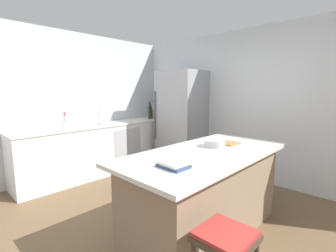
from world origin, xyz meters
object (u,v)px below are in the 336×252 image
at_px(sink_faucet, 80,117).
at_px(cookbook_stack, 174,165).
at_px(whiskey_bottle, 150,113).
at_px(wine_bottle, 150,112).
at_px(hot_sauce_bottle, 152,113).
at_px(mixing_bowl, 214,143).
at_px(flower_vase, 65,124).
at_px(refrigerator, 181,120).
at_px(kitchen_island, 205,192).
at_px(bar_stool, 225,248).
at_px(soda_bottle, 154,111).
at_px(cutting_board, 225,143).
at_px(paper_towel_roll, 101,117).

relative_size(sink_faucet, cookbook_stack, 1.21).
height_order(whiskey_bottle, wine_bottle, wine_bottle).
height_order(hot_sauce_bottle, mixing_bowl, hot_sauce_bottle).
bearing_deg(flower_vase, refrigerator, 67.84).
xyz_separation_m(kitchen_island, bar_stool, (0.68, -0.75, 0.06)).
height_order(soda_bottle, cookbook_stack, soda_bottle).
xyz_separation_m(sink_faucet, hot_sauce_bottle, (-0.02, 1.72, -0.06)).
xyz_separation_m(bar_stool, cutting_board, (-0.75, 1.25, 0.40)).
bearing_deg(refrigerator, soda_bottle, 171.85).
bearing_deg(bar_stool, paper_towel_roll, 162.93).
xyz_separation_m(flower_vase, cookbook_stack, (2.58, -0.18, -0.08)).
xyz_separation_m(wine_bottle, cutting_board, (2.41, -0.91, -0.16)).
xyz_separation_m(refrigerator, soda_bottle, (-0.96, 0.14, 0.12)).
bearing_deg(mixing_bowl, whiskey_bottle, 153.54).
relative_size(wine_bottle, mixing_bowl, 1.55).
distance_m(bar_stool, sink_faucet, 3.39).
bearing_deg(kitchen_island, sink_faucet, -177.26).
bearing_deg(cookbook_stack, refrigerator, 129.34).
relative_size(refrigerator, mixing_bowl, 7.87).
height_order(flower_vase, soda_bottle, soda_bottle).
xyz_separation_m(soda_bottle, wine_bottle, (0.16, -0.28, 0.00)).
bearing_deg(paper_towel_roll, whiskey_bottle, 91.62).
distance_m(kitchen_island, hot_sauce_bottle, 3.12).
height_order(bar_stool, mixing_bowl, mixing_bowl).
height_order(flower_vase, cutting_board, flower_vase).
bearing_deg(refrigerator, hot_sauce_bottle, 176.81).
xyz_separation_m(kitchen_island, soda_bottle, (-2.63, 1.68, 0.62)).
height_order(kitchen_island, hot_sauce_bottle, hot_sauce_bottle).
bearing_deg(soda_bottle, flower_vase, -85.92).
distance_m(sink_faucet, mixing_bowl, 2.57).
relative_size(whiskey_bottle, cutting_board, 0.98).
xyz_separation_m(refrigerator, hot_sauce_bottle, (-0.95, 0.05, 0.07)).
xyz_separation_m(kitchen_island, whiskey_bottle, (-2.55, 1.50, 0.59)).
bearing_deg(paper_towel_roll, soda_bottle, 94.68).
xyz_separation_m(soda_bottle, cutting_board, (2.57, -1.18, -0.16)).
relative_size(flower_vase, cutting_board, 0.89).
relative_size(kitchen_island, flower_vase, 7.22).
bearing_deg(sink_faucet, refrigerator, 60.82).
bearing_deg(hot_sauce_bottle, sink_faucet, -89.46).
bearing_deg(mixing_bowl, flower_vase, -163.91).
bearing_deg(cutting_board, mixing_bowl, -89.73).
relative_size(paper_towel_roll, wine_bottle, 0.82).
relative_size(paper_towel_roll, cookbook_stack, 1.26).
relative_size(refrigerator, bar_stool, 2.98).
bearing_deg(cutting_board, whiskey_bottle, 158.21).
distance_m(bar_stool, mixing_bowl, 1.32).
distance_m(whiskey_bottle, wine_bottle, 0.12).
bearing_deg(soda_bottle, kitchen_island, -32.58).
xyz_separation_m(refrigerator, cutting_board, (1.61, -1.04, -0.04)).
bearing_deg(sink_faucet, whiskey_bottle, 88.05).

